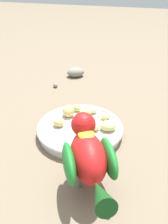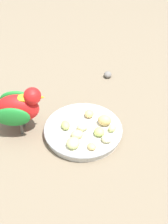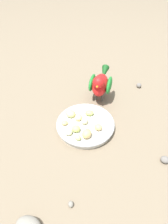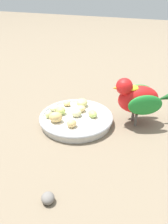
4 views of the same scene
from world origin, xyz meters
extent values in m
plane|color=#756651|center=(0.00, 0.00, 0.00)|extent=(4.00, 4.00, 0.00)
cylinder|color=beige|center=(0.00, 0.02, 0.01)|extent=(0.21, 0.21, 0.02)
torus|color=#B7BABF|center=(0.00, 0.02, 0.02)|extent=(0.22, 0.22, 0.01)
ellipsoid|color=#C6D17A|center=(0.08, 0.05, 0.03)|extent=(0.03, 0.03, 0.02)
ellipsoid|color=tan|center=(-0.01, 0.08, 0.03)|extent=(0.03, 0.03, 0.02)
ellipsoid|color=beige|center=(0.00, 0.02, 0.03)|extent=(0.04, 0.04, 0.02)
ellipsoid|color=#E5C67F|center=(0.00, -0.01, 0.03)|extent=(0.04, 0.04, 0.02)
ellipsoid|color=tan|center=(0.05, -0.03, 0.03)|extent=(0.03, 0.03, 0.02)
ellipsoid|color=#B2CC66|center=(-0.05, 0.01, 0.03)|extent=(0.04, 0.04, 0.02)
ellipsoid|color=tan|center=(0.05, 0.07, 0.04)|extent=(0.05, 0.04, 0.03)
ellipsoid|color=beige|center=(0.08, 0.01, 0.03)|extent=(0.04, 0.04, 0.02)
ellipsoid|color=#B2CC66|center=(0.05, 0.02, 0.03)|extent=(0.04, 0.04, 0.02)
ellipsoid|color=#C6D17A|center=(0.01, -0.05, 0.03)|extent=(0.04, 0.05, 0.02)
cylinder|color=#59544C|center=(-0.17, -0.02, 0.02)|extent=(0.01, 0.01, 0.04)
cylinder|color=#59544C|center=(-0.16, -0.05, 0.02)|extent=(0.01, 0.01, 0.04)
ellipsoid|color=red|center=(-0.17, -0.04, 0.08)|extent=(0.13, 0.11, 0.08)
ellipsoid|color=#1E7F2D|center=(-0.19, -0.01, 0.08)|extent=(0.10, 0.06, 0.06)
ellipsoid|color=#1E7F2D|center=(-0.16, -0.07, 0.08)|extent=(0.10, 0.06, 0.06)
sphere|color=red|center=(-0.13, -0.02, 0.12)|extent=(0.06, 0.06, 0.05)
cone|color=orange|center=(-0.11, -0.01, 0.12)|extent=(0.03, 0.02, 0.02)
ellipsoid|color=yellow|center=(-0.15, -0.03, 0.12)|extent=(0.05, 0.04, 0.01)
ellipsoid|color=slate|center=(-0.05, 0.32, 0.01)|extent=(0.04, 0.04, 0.02)
camera|label=1|loc=(-0.51, -0.12, 0.39)|focal=40.92mm
camera|label=2|loc=(0.30, -0.55, 0.64)|focal=51.25mm
camera|label=3|loc=(0.38, 0.35, 0.55)|focal=31.07mm
camera|label=4|loc=(-0.24, 0.61, 0.40)|focal=39.68mm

